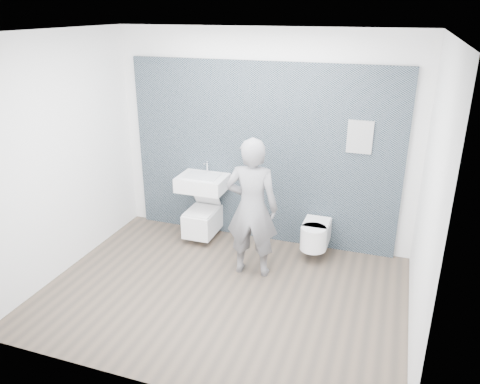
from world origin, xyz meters
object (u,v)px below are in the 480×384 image
(toilet_square, at_px, (203,220))
(visitor, at_px, (252,208))
(washbasin, at_px, (202,182))
(toilet_rounded, at_px, (315,234))

(toilet_square, bearing_deg, visitor, -34.50)
(washbasin, height_order, toilet_rounded, washbasin)
(washbasin, xyz_separation_m, visitor, (0.91, -0.66, 0.03))
(washbasin, height_order, visitor, visitor)
(washbasin, xyz_separation_m, toilet_square, (0.00, -0.04, -0.54))
(washbasin, height_order, toilet_square, washbasin)
(visitor, bearing_deg, toilet_rounded, -142.35)
(toilet_rounded, height_order, visitor, visitor)
(washbasin, bearing_deg, toilet_square, -90.00)
(toilet_square, bearing_deg, washbasin, 90.00)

